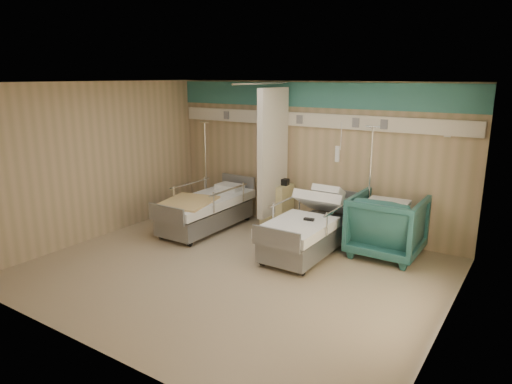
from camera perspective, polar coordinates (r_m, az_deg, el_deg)
ground at (r=7.07m, az=-2.77°, el=-9.82°), size 6.00×5.00×0.00m
room_walls at (r=6.75m, az=-1.90°, el=5.57°), size 6.04×5.04×2.82m
bed_right at (r=7.70m, az=6.58°, el=-5.31°), size 1.00×2.16×0.63m
bed_left at (r=8.85m, az=-6.25°, el=-2.68°), size 1.00×2.16×0.63m
bedside_cabinet at (r=8.94m, az=2.63°, el=-1.69°), size 0.50×0.48×0.85m
visitor_armchair at (r=7.78m, az=16.06°, el=-4.04°), size 1.10×1.13×1.03m
waffle_blanket at (r=7.62m, az=16.19°, el=-0.10°), size 0.68×0.61×0.07m
iv_stand_right at (r=8.24m, az=13.73°, el=-3.50°), size 0.37×0.37×2.08m
iv_stand_left at (r=9.87m, az=-6.20°, el=-0.34°), size 0.35×0.35×1.97m
call_remote at (r=7.39m, az=6.63°, el=-3.41°), size 0.18×0.10×0.04m
tan_blanket at (r=8.45m, az=-8.55°, el=-1.22°), size 1.05×1.22×0.04m
toiletry_bag at (r=8.78m, az=3.37°, el=1.29°), size 0.24×0.17×0.12m
white_cup at (r=8.84m, az=2.12°, el=1.38°), size 0.11×0.11×0.12m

